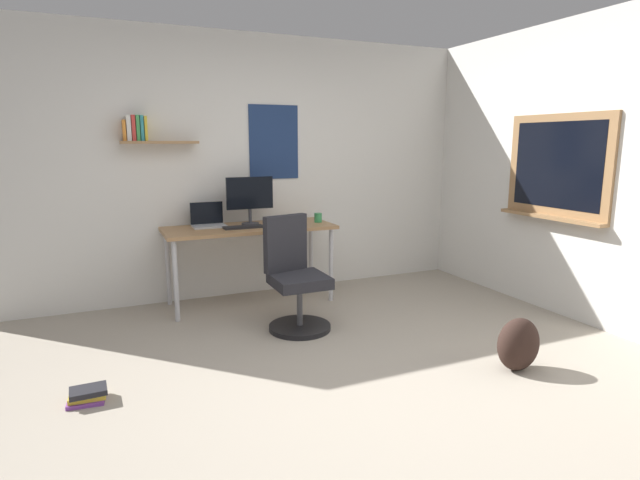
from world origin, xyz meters
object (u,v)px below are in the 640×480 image
object	(u,v)px
desk	(250,234)
keyboard	(243,227)
laptop	(208,221)
coffee_mug	(318,218)
computer_mouse	(272,224)
monitor_primary	(250,197)
book_stack_on_floor	(88,395)
office_chair	(295,281)
backpack	(518,344)

from	to	relation	value
desk	keyboard	size ratio (longest dim) A/B	4.35
laptop	coffee_mug	size ratio (longest dim) A/B	3.37
computer_mouse	monitor_primary	bearing A→B (deg)	131.34
monitor_primary	book_stack_on_floor	world-z (taller)	monitor_primary
office_chair	coffee_mug	distance (m)	1.04
office_chair	keyboard	distance (m)	0.85
backpack	keyboard	bearing A→B (deg)	122.35
office_chair	backpack	xyz separation A→B (m)	(1.11, -1.38, -0.22)
monitor_primary	backpack	distance (m)	2.74
laptop	coffee_mug	xyz separation A→B (m)	(1.07, -0.18, -0.01)
keyboard	coffee_mug	xyz separation A→B (m)	(0.78, 0.05, 0.04)
office_chair	coffee_mug	bearing A→B (deg)	54.96
monitor_primary	coffee_mug	distance (m)	0.71
backpack	laptop	bearing A→B (deg)	124.66
desk	office_chair	bearing A→B (deg)	-79.47
backpack	computer_mouse	bearing A→B (deg)	116.63
desk	computer_mouse	bearing A→B (deg)	-21.61
monitor_primary	backpack	bearing A→B (deg)	-62.02
office_chair	monitor_primary	world-z (taller)	monitor_primary
laptop	computer_mouse	bearing A→B (deg)	-22.22
office_chair	keyboard	world-z (taller)	office_chair
monitor_primary	keyboard	size ratio (longest dim) A/B	1.25
office_chair	monitor_primary	xyz separation A→B (m)	(-0.11, 0.92, 0.62)
laptop	office_chair	bearing A→B (deg)	-62.03
coffee_mug	monitor_primary	bearing A→B (deg)	168.82
monitor_primary	computer_mouse	distance (m)	0.35
laptop	backpack	distance (m)	2.93
monitor_primary	book_stack_on_floor	bearing A→B (deg)	-133.24
book_stack_on_floor	desk	bearing A→B (deg)	45.64
computer_mouse	coffee_mug	size ratio (longest dim) A/B	1.13
desk	backpack	xyz separation A→B (m)	(1.26, -2.20, -0.50)
laptop	book_stack_on_floor	bearing A→B (deg)	-123.74
monitor_primary	keyboard	xyz separation A→B (m)	(-0.12, -0.18, -0.26)
monitor_primary	backpack	size ratio (longest dim) A/B	1.24
laptop	computer_mouse	size ratio (longest dim) A/B	2.98
office_chair	laptop	xyz separation A→B (m)	(-0.51, 0.97, 0.41)
computer_mouse	backpack	distance (m)	2.44
laptop	desk	bearing A→B (deg)	-22.56
desk	laptop	size ratio (longest dim) A/B	5.19
desk	book_stack_on_floor	xyz separation A→B (m)	(-1.46, -1.49, -0.64)
laptop	book_stack_on_floor	distance (m)	2.12
computer_mouse	laptop	bearing A→B (deg)	157.78
desk	book_stack_on_floor	distance (m)	2.18
keyboard	book_stack_on_floor	size ratio (longest dim) A/B	1.58
desk	keyboard	world-z (taller)	keyboard
backpack	book_stack_on_floor	distance (m)	2.82
keyboard	backpack	bearing A→B (deg)	-57.65
coffee_mug	keyboard	bearing A→B (deg)	-176.35
keyboard	laptop	bearing A→B (deg)	140.82
coffee_mug	laptop	bearing A→B (deg)	170.45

